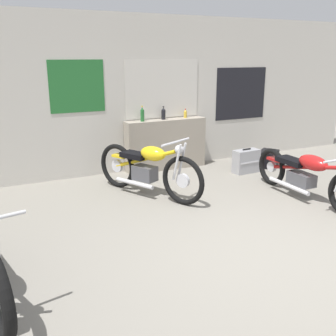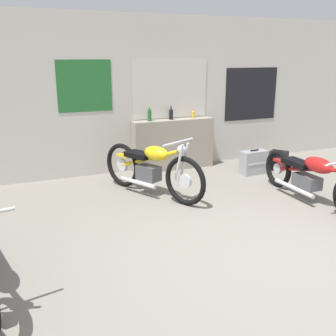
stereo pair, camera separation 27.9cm
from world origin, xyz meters
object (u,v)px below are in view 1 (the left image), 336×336
object	(u,v)px
bottle_left_center	(163,114)
hard_case_black	(268,159)
motorcycle_yellow	(148,168)
hard_case_silver	(246,161)
bottle_leftmost	(142,114)
bottle_center	(185,114)
motorcycle_red	(305,174)

from	to	relation	value
bottle_left_center	hard_case_black	size ratio (longest dim) A/B	0.44
motorcycle_yellow	hard_case_silver	size ratio (longest dim) A/B	3.65
bottle_leftmost	hard_case_silver	size ratio (longest dim) A/B	0.55
bottle_leftmost	bottle_left_center	distance (m)	0.44
bottle_center	motorcycle_yellow	size ratio (longest dim) A/B	0.09
bottle_left_center	hard_case_silver	xyz separation A→B (m)	(1.25, -0.91, -0.84)
motorcycle_yellow	bottle_left_center	bearing A→B (deg)	55.76
bottle_leftmost	hard_case_black	world-z (taller)	bottle_leftmost
bottle_leftmost	motorcycle_red	distance (m)	2.98
motorcycle_yellow	hard_case_silver	bearing A→B (deg)	9.41
bottle_left_center	motorcycle_red	size ratio (longest dim) A/B	0.11
motorcycle_yellow	hard_case_black	xyz separation A→B (m)	(2.75, 0.50, -0.28)
bottle_leftmost	bottle_left_center	bearing A→B (deg)	4.54
motorcycle_yellow	motorcycle_red	xyz separation A→B (m)	(2.05, -1.17, -0.05)
hard_case_black	motorcycle_yellow	bearing A→B (deg)	-169.68
bottle_leftmost	motorcycle_yellow	distance (m)	1.44
motorcycle_yellow	hard_case_silver	xyz separation A→B (m)	(2.11, 0.35, -0.23)
bottle_center	hard_case_silver	world-z (taller)	bottle_center
hard_case_silver	hard_case_black	distance (m)	0.66
bottle_leftmost	bottle_left_center	world-z (taller)	bottle_leftmost
bottle_leftmost	motorcycle_red	xyz separation A→B (m)	(1.63, -2.40, -0.68)
bottle_leftmost	bottle_center	xyz separation A→B (m)	(0.90, 0.03, -0.05)
bottle_leftmost	bottle_center	bearing A→B (deg)	2.10
motorcycle_red	hard_case_black	distance (m)	1.82
bottle_left_center	hard_case_silver	world-z (taller)	bottle_left_center
bottle_left_center	bottle_leftmost	bearing A→B (deg)	-175.46
bottle_left_center	hard_case_black	world-z (taller)	bottle_left_center
bottle_center	motorcycle_red	world-z (taller)	bottle_center
hard_case_black	bottle_center	bearing A→B (deg)	152.00
bottle_leftmost	bottle_center	size ratio (longest dim) A/B	1.64
bottle_left_center	hard_case_black	bearing A→B (deg)	-21.97
hard_case_black	motorcycle_red	bearing A→B (deg)	-112.68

